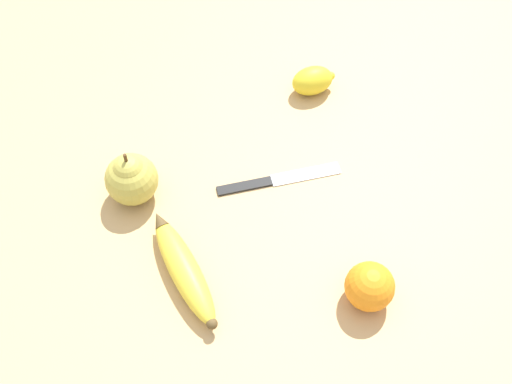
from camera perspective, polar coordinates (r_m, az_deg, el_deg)
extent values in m
plane|color=tan|center=(0.91, -3.82, -0.39)|extent=(3.00, 3.00, 0.00)
ellipsoid|color=yellow|center=(0.83, -6.85, -7.37)|extent=(0.10, 0.18, 0.04)
cone|color=brown|center=(0.87, -9.21, -2.64)|extent=(0.03, 0.03, 0.03)
sphere|color=brown|center=(0.80, -4.22, -12.41)|extent=(0.02, 0.02, 0.02)
sphere|color=orange|center=(0.81, 10.77, -8.83)|extent=(0.07, 0.07, 0.07)
sphere|color=#B7AD47|center=(0.90, -11.76, 1.18)|extent=(0.08, 0.08, 0.08)
sphere|color=#B7AD47|center=(0.88, -11.99, 2.00)|extent=(0.05, 0.05, 0.05)
cylinder|color=#4C3319|center=(0.86, -12.32, 3.12)|extent=(0.01, 0.01, 0.02)
ellipsoid|color=yellow|center=(1.04, 5.39, 10.51)|extent=(0.08, 0.06, 0.05)
sphere|color=yellow|center=(1.05, 7.13, 10.91)|extent=(0.01, 0.01, 0.01)
cube|color=silver|center=(0.94, 4.76, 1.73)|extent=(0.11, 0.03, 0.00)
cube|color=black|center=(0.92, -1.10, 0.64)|extent=(0.09, 0.02, 0.01)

